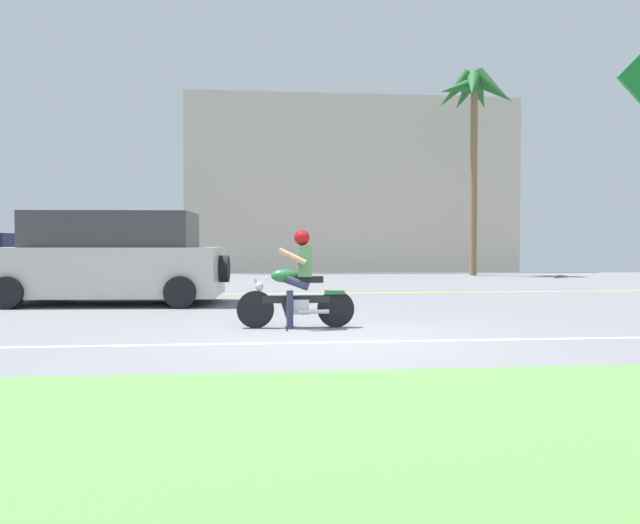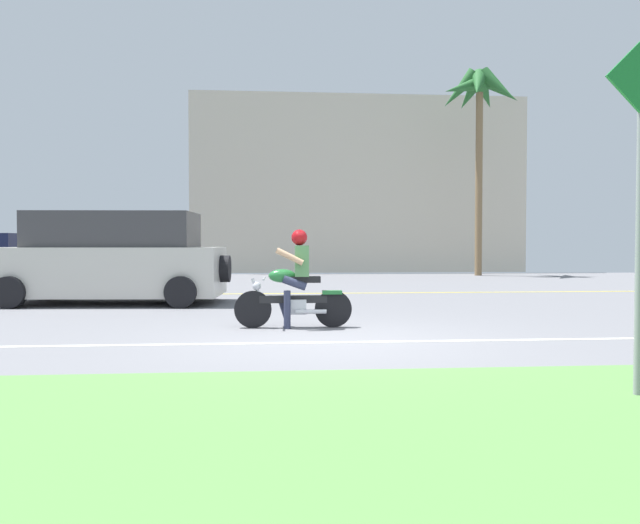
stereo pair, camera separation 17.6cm
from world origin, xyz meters
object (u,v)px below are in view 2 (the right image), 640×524
suv_nearby (113,259)px  palm_tree_0 (479,98)px  motorcyclist_distant (142,270)px  motorcyclist (294,286)px  parked_car_1 (135,262)px

suv_nearby → palm_tree_0: size_ratio=0.60×
suv_nearby → motorcyclist_distant: (-0.15, 3.74, -0.38)m
palm_tree_0 → motorcyclist_distant: (-11.88, -7.00, -6.52)m
suv_nearby → palm_tree_0: bearing=42.5°
motorcyclist → palm_tree_0: size_ratio=0.22×
motorcyclist → palm_tree_0: (8.02, 14.87, 6.46)m
suv_nearby → motorcyclist_distant: suv_nearby is taller
suv_nearby → parked_car_1: size_ratio=1.18×
motorcyclist → palm_tree_0: bearing=61.7°
motorcyclist → motorcyclist_distant: (-3.87, 7.87, -0.06)m
palm_tree_0 → parked_car_1: bearing=-166.4°
motorcyclist_distant → parked_car_1: bearing=104.4°
suv_nearby → motorcyclist_distant: size_ratio=3.66×
motorcyclist → palm_tree_0: 18.09m
suv_nearby → palm_tree_0: 17.06m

